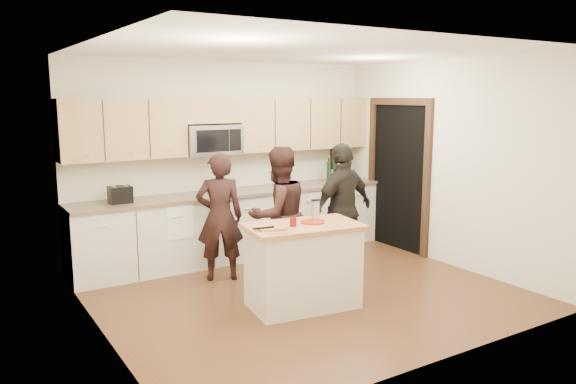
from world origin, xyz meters
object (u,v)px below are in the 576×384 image
island (303,265)px  woman_right (343,210)px  woman_center (279,215)px  woman_left (220,217)px  toaster (120,195)px

island → woman_right: size_ratio=0.77×
woman_center → woman_right: (0.83, -0.17, 0.01)m
woman_left → toaster: bearing=-15.3°
island → woman_left: (-0.35, 1.29, 0.33)m
woman_left → woman_center: (0.56, -0.46, 0.04)m
woman_right → woman_left: bearing=-34.9°
island → toaster: bearing=131.6°
island → woman_center: woman_center is taller
island → woman_left: woman_left is taller
woman_center → woman_right: woman_right is taller
toaster → woman_right: woman_right is taller
island → woman_center: (0.20, 0.84, 0.37)m
island → toaster: (-1.34, 2.00, 0.59)m
island → woman_left: 1.38m
woman_left → woman_right: size_ratio=0.94×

